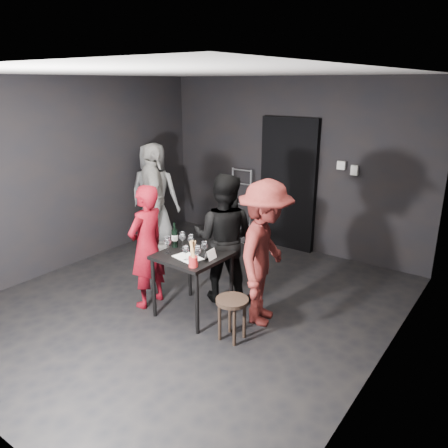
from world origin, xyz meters
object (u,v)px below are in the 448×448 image
Objects in this scene: bystander_cream at (153,190)px; breadstick_cup at (193,254)px; woman_black at (224,234)px; man_maroon at (265,247)px; wine_bottle at (175,238)px; hand_truck at (240,226)px; tasting_table at (192,262)px; stool at (232,307)px; server_red at (147,247)px; bystander_grey at (154,188)px.

bystander_cream is 6.38× the size of breadstick_cup.
woman_black is 0.95× the size of man_maroon.
wine_bottle is (-1.06, -0.29, -0.03)m from man_maroon.
hand_truck is 0.62× the size of bystander_cream.
breadstick_cup is (0.24, -0.27, 0.24)m from tasting_table.
stool is 1.32m from server_red.
man_maroon is at bearing 24.43° from tasting_table.
stool is at bearing 111.01° from woman_black.
server_red is at bearing 177.81° from stool.
woman_black is 0.90× the size of bystander_grey.
hand_truck is at bearing 24.11° from man_maroon.
woman_black reaches higher than tasting_table.
wine_bottle is at bearing 166.40° from stool.
server_red is 4.99× the size of wine_bottle.
stool is 1.57× the size of wine_bottle.
bystander_grey reaches higher than breadstick_cup.
man_maroon is at bearing 49.88° from breadstick_cup.
woman_black is (1.07, -1.95, 0.63)m from hand_truck.
tasting_table is 0.43m from breadstick_cup.
server_red is at bearing -166.91° from tasting_table.
server_red is 4.83× the size of breadstick_cup.
man_maroon is at bearing -54.72° from hand_truck.
bystander_grey is (-1.05, -0.98, 0.72)m from hand_truck.
hand_truck is at bearing 114.29° from breadstick_cup.
tasting_table is 0.76m from stool.
wine_bottle reaches higher than stool.
bystander_cream is at bearing 145.85° from tasting_table.
tasting_table is at bearing 131.56° from breadstick_cup.
hand_truck is 1.67m from bystander_cream.
server_red is 0.79× the size of bystander_grey.
man_maroon is (1.75, -2.13, 0.68)m from hand_truck.
hand_truck is 0.68× the size of man_maroon.
man_maroon reaches higher than breadstick_cup.
bystander_grey is 6.11× the size of breadstick_cup.
stool is at bearing -170.07° from bystander_cream.
breadstick_cup is at bearing 124.64° from man_maroon.
stool is at bearing -15.18° from tasting_table.
wine_bottle reaches higher than tasting_table.
tasting_table is (1.00, -2.47, 0.43)m from hand_truck.
man_maroon reaches higher than hand_truck.
tasting_table is 1.60× the size of stool.
wine_bottle is 0.97× the size of breadstick_cup.
woman_black is (0.07, 0.52, 0.20)m from tasting_table.
woman_black is at bearing 102.19° from breadstick_cup.
bystander_grey reaches higher than man_maroon.
bystander_grey reaches higher than wine_bottle.
server_red is at bearing 171.45° from bystander_cream.
man_maroon reaches higher than stool.
bystander_cream reaches higher than woman_black.
bystander_grey is (-1.47, 1.63, 0.20)m from server_red.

